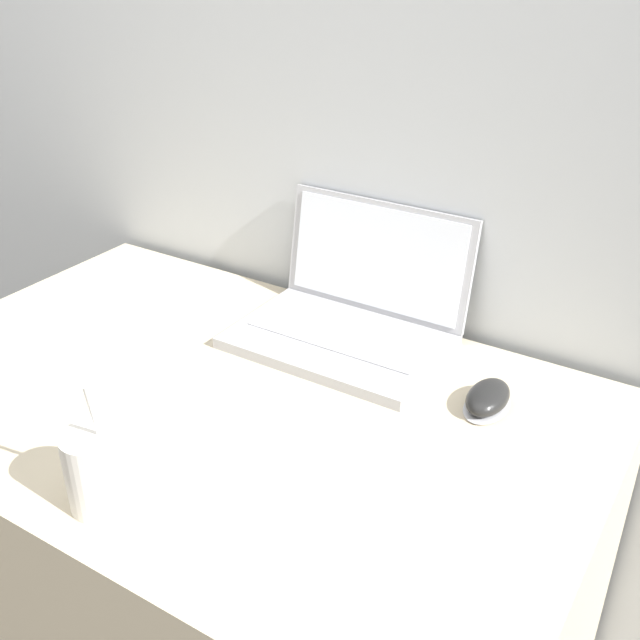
% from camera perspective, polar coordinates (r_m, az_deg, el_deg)
% --- Properties ---
extents(wall_back, '(7.00, 0.04, 2.50)m').
position_cam_1_polar(wall_back, '(1.34, 2.96, 22.25)').
color(wall_back, silver).
rests_on(wall_back, ground_plane).
extents(desk, '(1.16, 0.73, 0.73)m').
position_cam_1_polar(desk, '(1.43, -6.39, -17.77)').
color(desk, beige).
rests_on(desk, ground_plane).
extents(laptop, '(0.36, 0.28, 0.22)m').
position_cam_1_polar(laptop, '(1.32, 2.41, 0.57)').
color(laptop, '#ADADB2').
rests_on(laptop, desk).
extents(drink_cup, '(0.08, 0.08, 0.20)m').
position_cam_1_polar(drink_cup, '(0.99, -16.65, -10.81)').
color(drink_cup, silver).
rests_on(drink_cup, desk).
extents(computer_mouse, '(0.06, 0.11, 0.04)m').
position_cam_1_polar(computer_mouse, '(1.17, 12.65, -5.86)').
color(computer_mouse, '#B2B2B7').
rests_on(computer_mouse, desk).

